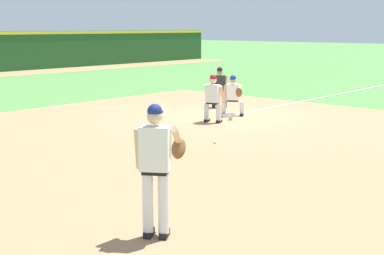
{
  "coord_description": "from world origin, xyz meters",
  "views": [
    {
      "loc": [
        -13.57,
        -10.52,
        2.85
      ],
      "look_at": [
        -6.1,
        -3.87,
        0.97
      ],
      "focal_mm": 50.0,
      "sensor_mm": 36.0,
      "label": 1
    }
  ],
  "objects": [
    {
      "name": "infield_dirt_patch",
      "position": [
        -4.35,
        -2.77,
        0.0
      ],
      "size": [
        18.0,
        18.0,
        0.01
      ],
      "primitive_type": "cube",
      "color": "#A87F56",
      "rests_on": "ground"
    },
    {
      "name": "pitcher",
      "position": [
        -8.67,
        -5.52,
        1.06
      ],
      "size": [
        0.84,
        0.57,
        1.86
      ],
      "color": "black",
      "rests_on": "ground"
    },
    {
      "name": "umpire",
      "position": [
        1.35,
        1.42,
        0.79
      ],
      "size": [
        0.64,
        0.68,
        1.46
      ],
      "color": "black",
      "rests_on": "ground"
    },
    {
      "name": "baseball",
      "position": [
        -3.47,
        -2.31,
        0.04
      ],
      "size": [
        0.07,
        0.07,
        0.07
      ],
      "primitive_type": "sphere",
      "color": "white",
      "rests_on": "ground"
    },
    {
      "name": "baserunner",
      "position": [
        -1.19,
        -0.36,
        0.79
      ],
      "size": [
        0.55,
        0.66,
        1.46
      ],
      "color": "black",
      "rests_on": "ground"
    },
    {
      "name": "first_base_bag",
      "position": [
        0.0,
        0.0,
        0.04
      ],
      "size": [
        0.38,
        0.38,
        0.09
      ],
      "primitive_type": "cube",
      "color": "white",
      "rests_on": "ground"
    },
    {
      "name": "ground_plane",
      "position": [
        0.0,
        0.0,
        0.0
      ],
      "size": [
        160.0,
        160.0,
        0.0
      ],
      "primitive_type": "plane",
      "color": "#518942"
    },
    {
      "name": "foul_line_stripe",
      "position": [
        8.87,
        0.0,
        0.01
      ],
      "size": [
        17.75,
        0.1,
        0.0
      ],
      "primitive_type": "cube",
      "color": "white",
      "rests_on": "ground"
    },
    {
      "name": "first_baseman",
      "position": [
        0.16,
        -0.1,
        0.73
      ],
      "size": [
        0.81,
        1.03,
        1.34
      ],
      "color": "black",
      "rests_on": "ground"
    }
  ]
}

